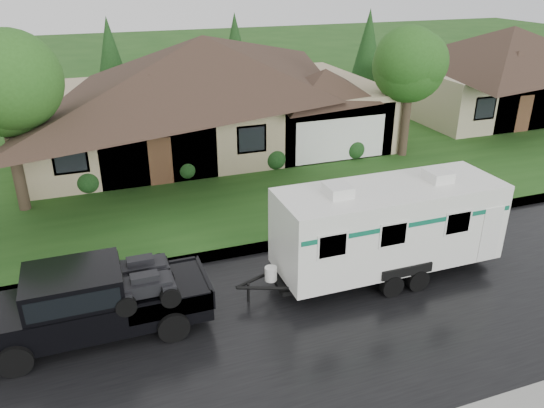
# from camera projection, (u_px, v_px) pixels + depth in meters

# --- Properties ---
(ground) EXTENTS (140.00, 140.00, 0.00)m
(ground) POSITION_uv_depth(u_px,v_px,m) (253.00, 289.00, 15.97)
(ground) COLOR #1F4916
(ground) RESTS_ON ground
(road) EXTENTS (140.00, 8.00, 0.01)m
(road) POSITION_uv_depth(u_px,v_px,m) (276.00, 328.00, 14.26)
(road) COLOR black
(road) RESTS_ON ground
(curb) EXTENTS (140.00, 0.50, 0.15)m
(curb) POSITION_uv_depth(u_px,v_px,m) (233.00, 252.00, 17.87)
(curb) COLOR gray
(curb) RESTS_ON ground
(lawn) EXTENTS (140.00, 26.00, 0.15)m
(lawn) POSITION_uv_depth(u_px,v_px,m) (167.00, 143.00, 28.78)
(lawn) COLOR #1F4916
(lawn) RESTS_ON ground
(house_main) EXTENTS (19.44, 10.80, 6.90)m
(house_main) POSITION_uv_depth(u_px,v_px,m) (211.00, 79.00, 27.05)
(house_main) COLOR tan
(house_main) RESTS_ON lawn
(house_neighbor) EXTENTS (15.12, 9.72, 6.45)m
(house_neighbor) POSITION_uv_depth(u_px,v_px,m) (514.00, 61.00, 33.81)
(house_neighbor) COLOR #C1B08F
(house_neighbor) RESTS_ON lawn
(tree_left_green) EXTENTS (4.06, 4.06, 6.73)m
(tree_left_green) POSITION_uv_depth(u_px,v_px,m) (1.00, 90.00, 18.96)
(tree_left_green) COLOR #382B1E
(tree_left_green) RESTS_ON lawn
(tree_right_green) EXTENTS (3.85, 3.85, 6.38)m
(tree_right_green) POSITION_uv_depth(u_px,v_px,m) (411.00, 66.00, 25.00)
(tree_right_green) COLOR #382B1E
(tree_right_green) RESTS_ON lawn
(shrub_row) EXTENTS (13.60, 1.00, 1.00)m
(shrub_row) POSITION_uv_depth(u_px,v_px,m) (231.00, 162.00, 24.29)
(shrub_row) COLOR #143814
(shrub_row) RESTS_ON lawn
(pickup_truck) EXTENTS (5.92, 2.25, 1.97)m
(pickup_truck) POSITION_uv_depth(u_px,v_px,m) (88.00, 300.00, 13.62)
(pickup_truck) COLOR black
(pickup_truck) RESTS_ON ground
(travel_trailer) EXTENTS (7.30, 2.56, 3.27)m
(travel_trailer) POSITION_uv_depth(u_px,v_px,m) (388.00, 224.00, 16.08)
(travel_trailer) COLOR white
(travel_trailer) RESTS_ON ground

